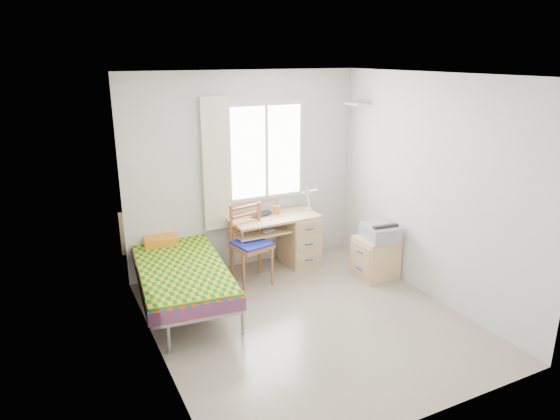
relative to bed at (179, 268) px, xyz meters
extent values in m
plane|color=#BCAD93|center=(1.14, -1.04, -0.43)|extent=(3.50, 3.50, 0.00)
plane|color=white|center=(1.14, -1.04, 2.17)|extent=(3.50, 3.50, 0.00)
plane|color=silver|center=(1.14, 0.71, 0.87)|extent=(3.20, 0.00, 3.20)
plane|color=silver|center=(-0.46, -1.04, 0.87)|extent=(0.00, 3.50, 3.50)
plane|color=silver|center=(2.74, -1.04, 0.87)|extent=(0.00, 3.50, 3.50)
cube|color=white|center=(1.44, 0.69, 1.12)|extent=(1.10, 0.04, 1.30)
cube|color=white|center=(1.44, 0.68, 1.12)|extent=(1.00, 0.02, 1.20)
cube|color=white|center=(1.44, 0.68, 1.12)|extent=(0.04, 0.02, 1.20)
cube|color=#F7E9CC|center=(0.72, 0.64, 1.02)|extent=(0.35, 0.05, 1.70)
cube|color=white|center=(2.63, 0.36, 1.72)|extent=(0.20, 0.32, 0.03)
cube|color=#92939A|center=(0.00, -0.07, -0.09)|extent=(1.11, 2.11, 0.06)
cube|color=red|center=(0.00, -0.07, 0.00)|extent=(1.16, 2.13, 0.14)
cube|color=gold|center=(0.00, -0.09, 0.08)|extent=(1.12, 2.01, 0.03)
cube|color=tan|center=(0.00, 0.91, 0.18)|extent=(0.97, 0.15, 0.56)
cube|color=#FEAA1C|center=(-0.05, 0.64, 0.14)|extent=(0.44, 0.38, 0.10)
cylinder|color=#92939A|center=(-0.38, -0.99, -0.27)|extent=(0.04, 0.04, 0.32)
cylinder|color=#92939A|center=(0.39, 0.84, -0.27)|extent=(0.04, 0.04, 0.32)
cube|color=tan|center=(1.41, 0.39, 0.29)|extent=(1.19, 0.57, 0.03)
cube|color=tan|center=(1.79, 0.39, -0.08)|extent=(0.42, 0.53, 0.70)
cube|color=tan|center=(1.20, 0.39, 0.14)|extent=(0.73, 0.52, 0.02)
cylinder|color=#92939A|center=(0.86, 0.17, -0.08)|extent=(0.03, 0.03, 0.70)
cylinder|color=#92939A|center=(0.86, 0.61, -0.08)|extent=(0.03, 0.03, 0.70)
cube|color=#A55820|center=(0.97, 0.13, 0.05)|extent=(0.51, 0.51, 0.04)
cube|color=#1B2598|center=(0.97, 0.13, 0.08)|extent=(0.49, 0.49, 0.04)
cube|color=#A55820|center=(0.97, 0.32, 0.35)|extent=(0.38, 0.12, 0.43)
cylinder|color=#A55820|center=(0.78, -0.06, -0.19)|extent=(0.03, 0.03, 0.48)
cylinder|color=#A55820|center=(1.16, 0.32, 0.06)|extent=(0.04, 0.04, 0.98)
cube|color=tan|center=(2.46, -0.45, -0.16)|extent=(0.50, 0.46, 0.54)
cube|color=tan|center=(2.21, -0.45, -0.04)|extent=(0.02, 0.40, 0.20)
cube|color=tan|center=(2.21, -0.45, -0.26)|extent=(0.02, 0.40, 0.20)
cube|color=#9FA2A7|center=(2.48, -0.48, 0.20)|extent=(0.43, 0.48, 0.18)
cube|color=black|center=(2.48, -0.48, 0.29)|extent=(0.34, 0.39, 0.02)
imported|color=black|center=(1.30, 0.47, 0.32)|extent=(0.38, 0.32, 0.03)
cylinder|color=#FEAA1C|center=(1.50, 0.50, 0.36)|extent=(0.11, 0.11, 0.11)
cylinder|color=white|center=(1.96, 0.45, 0.32)|extent=(0.10, 0.10, 0.03)
cylinder|color=white|center=(1.96, 0.45, 0.46)|extent=(0.02, 0.12, 0.27)
cylinder|color=white|center=(1.94, 0.37, 0.60)|extent=(0.13, 0.23, 0.11)
cone|color=white|center=(1.86, 0.27, 0.63)|extent=(0.14, 0.15, 0.13)
imported|color=gray|center=(1.19, 0.35, 0.16)|extent=(0.19, 0.24, 0.02)
camera|label=1|loc=(-1.29, -5.25, 2.36)|focal=32.00mm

